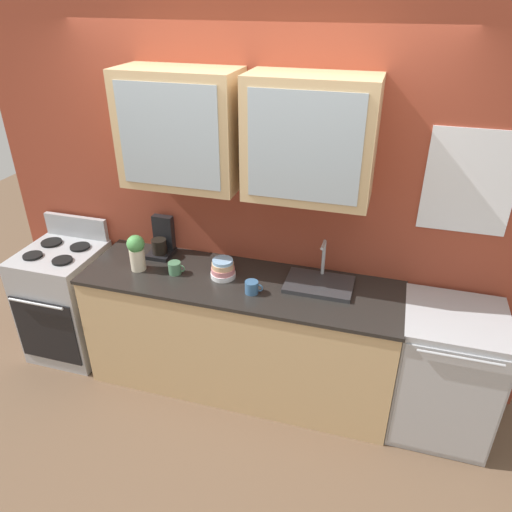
# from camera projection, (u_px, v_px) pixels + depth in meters

# --- Properties ---
(ground_plane) EXTENTS (10.00, 10.00, 0.00)m
(ground_plane) POSITION_uv_depth(u_px,v_px,m) (241.00, 381.00, 3.77)
(ground_plane) COLOR brown
(back_wall_unit) EXTENTS (3.92, 0.48, 2.66)m
(back_wall_unit) POSITION_uv_depth(u_px,v_px,m) (252.00, 186.00, 3.30)
(back_wall_unit) COLOR #993D28
(back_wall_unit) RESTS_ON ground_plane
(counter) EXTENTS (2.22, 0.66, 0.91)m
(counter) POSITION_uv_depth(u_px,v_px,m) (240.00, 334.00, 3.55)
(counter) COLOR tan
(counter) RESTS_ON ground_plane
(stove_range) EXTENTS (0.57, 0.64, 1.09)m
(stove_range) POSITION_uv_depth(u_px,v_px,m) (68.00, 301.00, 3.90)
(stove_range) COLOR #ADAFB5
(stove_range) RESTS_ON ground_plane
(sink_faucet) EXTENTS (0.45, 0.31, 0.29)m
(sink_faucet) POSITION_uv_depth(u_px,v_px,m) (319.00, 283.00, 3.26)
(sink_faucet) COLOR #2D2D30
(sink_faucet) RESTS_ON counter
(bowl_stack) EXTENTS (0.17, 0.17, 0.14)m
(bowl_stack) POSITION_uv_depth(u_px,v_px,m) (223.00, 269.00, 3.34)
(bowl_stack) COLOR white
(bowl_stack) RESTS_ON counter
(vase) EXTENTS (0.12, 0.12, 0.27)m
(vase) POSITION_uv_depth(u_px,v_px,m) (137.00, 251.00, 3.40)
(vase) COLOR beige
(vase) RESTS_ON counter
(cup_near_sink) EXTENTS (0.12, 0.09, 0.09)m
(cup_near_sink) POSITION_uv_depth(u_px,v_px,m) (252.00, 287.00, 3.18)
(cup_near_sink) COLOR #38608C
(cup_near_sink) RESTS_ON counter
(cup_near_bowls) EXTENTS (0.12, 0.09, 0.09)m
(cup_near_bowls) POSITION_uv_depth(u_px,v_px,m) (175.00, 268.00, 3.39)
(cup_near_bowls) COLOR #4C7F59
(cup_near_bowls) RESTS_ON counter
(dishwasher) EXTENTS (0.62, 0.64, 0.91)m
(dishwasher) POSITION_uv_depth(u_px,v_px,m) (444.00, 372.00, 3.19)
(dishwasher) COLOR #ADAFB5
(dishwasher) RESTS_ON ground_plane
(coffee_maker) EXTENTS (0.17, 0.20, 0.29)m
(coffee_maker) POSITION_uv_depth(u_px,v_px,m) (162.00, 241.00, 3.62)
(coffee_maker) COLOR black
(coffee_maker) RESTS_ON counter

